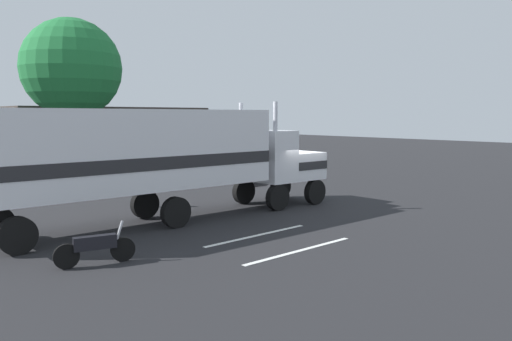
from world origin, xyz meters
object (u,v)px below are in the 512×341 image
at_px(semi_truck, 161,154).
at_px(tree_left, 72,68).
at_px(person_bystander, 144,187).
at_px(motorcycle, 96,247).

relative_size(semi_truck, tree_left, 1.33).
xyz_separation_m(person_bystander, tree_left, (3.31, 16.05, 6.31)).
height_order(semi_truck, motorcycle, semi_truck).
distance_m(semi_truck, motorcycle, 5.79).
xyz_separation_m(semi_truck, motorcycle, (-4.10, -3.53, -2.04)).
xyz_separation_m(person_bystander, motorcycle, (-5.10, -6.74, -0.41)).
bearing_deg(semi_truck, tree_left, 77.40).
distance_m(motorcycle, tree_left, 25.20).
bearing_deg(tree_left, person_bystander, -101.65).
distance_m(person_bystander, motorcycle, 8.46).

